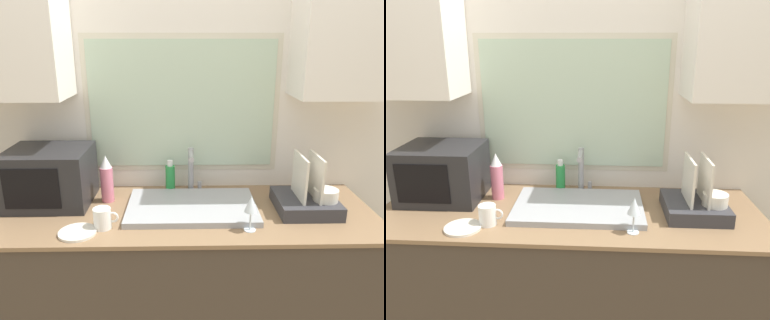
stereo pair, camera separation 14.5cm
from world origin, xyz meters
The scene contains 11 objects.
countertop centered at (0.00, 0.33, 0.45)m, with size 1.95×0.70×0.89m.
wall_back centered at (0.00, 0.66, 1.42)m, with size 6.00×0.38×2.60m.
sink_basin centered at (0.05, 0.34, 0.91)m, with size 0.65×0.42×0.03m.
faucet centered at (0.05, 0.56, 1.05)m, with size 0.08×0.18×0.26m.
microwave centered at (-0.70, 0.45, 1.04)m, with size 0.42×0.36×0.29m.
dish_rack centered at (0.63, 0.33, 0.95)m, with size 0.30×0.31×0.29m.
spray_bottle centered at (-0.40, 0.46, 1.01)m, with size 0.07×0.07×0.26m.
soap_bottle centered at (-0.07, 0.57, 0.98)m, with size 0.05×0.05×0.19m.
mug_near_sink centered at (-0.37, 0.15, 0.94)m, with size 0.12×0.08×0.10m.
wine_glass centered at (0.31, 0.12, 1.02)m, with size 0.06×0.06×0.17m.
small_plate centered at (-0.47, 0.10, 0.90)m, with size 0.17×0.17×0.01m.
Camera 2 is at (0.15, -1.40, 1.72)m, focal length 35.00 mm.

